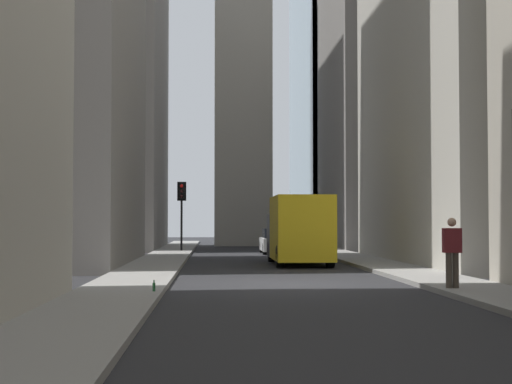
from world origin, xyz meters
name	(u,v)px	position (x,y,z in m)	size (l,w,h in m)	color
ground_plane	(289,284)	(0.00, 0.00, 0.00)	(135.00, 135.00, 0.00)	#262628
sidewalk_right	(132,283)	(0.00, 4.50, 0.07)	(90.00, 2.20, 0.14)	gray
sidewalk_left	(443,281)	(0.00, -4.50, 0.07)	(90.00, 2.20, 0.14)	gray
building_left_far	(398,79)	(30.43, -10.59, 11.70)	(15.13, 10.50, 23.38)	gray
building_right_far	(87,9)	(29.13, 10.60, 15.89)	(13.87, 10.00, 31.78)	gray
church_spire	(243,5)	(36.54, -0.02, 18.46)	(4.71, 4.71, 35.38)	#B7B2A5
delivery_truck	(299,230)	(10.19, -1.40, 1.46)	(6.46, 2.25, 2.84)	yellow
sedan_white	(277,242)	(21.22, -1.40, 0.66)	(4.30, 1.78, 1.42)	silver
traffic_light_midblock	(182,200)	(22.63, 4.03, 3.06)	(0.43, 0.52, 3.98)	black
pedestrian	(452,250)	(-3.12, -3.80, 1.10)	(0.26, 0.44, 1.76)	#473D33
discarded_bottle	(154,287)	(-3.62, 3.59, 0.25)	(0.07, 0.07, 0.27)	#236033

